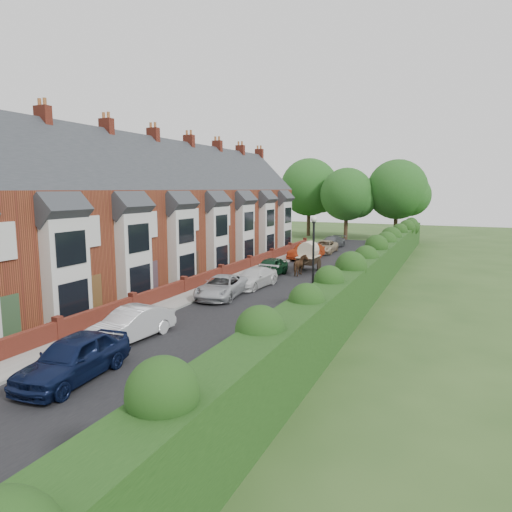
{
  "coord_description": "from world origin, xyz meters",
  "views": [
    {
      "loc": [
        10.25,
        -19.01,
        6.56
      ],
      "look_at": [
        -1.72,
        8.08,
        2.2
      ],
      "focal_mm": 32.0,
      "sensor_mm": 36.0,
      "label": 1
    }
  ],
  "objects_px": {
    "car_beige": "(324,247)",
    "horse_cart": "(308,254)",
    "car_navy": "(74,358)",
    "car_grey": "(332,242)",
    "car_red": "(306,251)",
    "car_silver_b": "(222,287)",
    "car_green": "(270,267)",
    "car_silver_a": "(131,324)",
    "car_white": "(254,278)",
    "lamppost": "(313,251)",
    "horse": "(300,266)"
  },
  "relations": [
    {
      "from": "car_beige",
      "to": "horse_cart",
      "type": "distance_m",
      "value": 11.03
    },
    {
      "from": "car_navy",
      "to": "car_grey",
      "type": "distance_m",
      "value": 38.84
    },
    {
      "from": "car_navy",
      "to": "car_red",
      "type": "bearing_deg",
      "value": 87.47
    },
    {
      "from": "car_red",
      "to": "horse_cart",
      "type": "relative_size",
      "value": 1.34
    },
    {
      "from": "car_navy",
      "to": "car_silver_b",
      "type": "relative_size",
      "value": 0.97
    },
    {
      "from": "car_green",
      "to": "car_grey",
      "type": "bearing_deg",
      "value": 91.8
    },
    {
      "from": "car_silver_b",
      "to": "car_green",
      "type": "distance_m",
      "value": 7.6
    },
    {
      "from": "car_silver_a",
      "to": "car_grey",
      "type": "distance_m",
      "value": 34.63
    },
    {
      "from": "car_navy",
      "to": "car_silver_b",
      "type": "distance_m",
      "value": 12.84
    },
    {
      "from": "car_grey",
      "to": "car_white",
      "type": "bearing_deg",
      "value": -77.13
    },
    {
      "from": "car_navy",
      "to": "car_silver_b",
      "type": "xyz_separation_m",
      "value": [
        -1.05,
        12.79,
        -0.13
      ]
    },
    {
      "from": "lamppost",
      "to": "car_beige",
      "type": "distance_m",
      "value": 23.41
    },
    {
      "from": "lamppost",
      "to": "car_green",
      "type": "height_order",
      "value": "lamppost"
    },
    {
      "from": "car_red",
      "to": "car_green",
      "type": "bearing_deg",
      "value": -76.31
    },
    {
      "from": "car_green",
      "to": "horse",
      "type": "distance_m",
      "value": 2.32
    },
    {
      "from": "lamppost",
      "to": "car_green",
      "type": "distance_m",
      "value": 10.77
    },
    {
      "from": "car_beige",
      "to": "car_white",
      "type": "bearing_deg",
      "value": -91.52
    },
    {
      "from": "car_beige",
      "to": "car_silver_a",
      "type": "bearing_deg",
      "value": -92.59
    },
    {
      "from": "car_green",
      "to": "horse_cart",
      "type": "distance_m",
      "value": 3.77
    },
    {
      "from": "car_silver_a",
      "to": "lamppost",
      "type": "bearing_deg",
      "value": 58.02
    },
    {
      "from": "car_silver_a",
      "to": "car_beige",
      "type": "relative_size",
      "value": 0.92
    },
    {
      "from": "car_green",
      "to": "car_red",
      "type": "distance_m",
      "value": 9.2
    },
    {
      "from": "car_beige",
      "to": "horse_cart",
      "type": "bearing_deg",
      "value": -83.15
    },
    {
      "from": "car_red",
      "to": "horse",
      "type": "xyz_separation_m",
      "value": [
        2.11,
        -8.09,
        0.03
      ]
    },
    {
      "from": "car_navy",
      "to": "horse",
      "type": "distance_m",
      "value": 21.53
    },
    {
      "from": "car_green",
      "to": "car_beige",
      "type": "distance_m",
      "value": 13.98
    },
    {
      "from": "car_silver_a",
      "to": "horse",
      "type": "xyz_separation_m",
      "value": [
        2.02,
        17.31,
        0.07
      ]
    },
    {
      "from": "car_beige",
      "to": "car_navy",
      "type": "bearing_deg",
      "value": -90.98
    },
    {
      "from": "car_beige",
      "to": "horse",
      "type": "xyz_separation_m",
      "value": [
        1.68,
        -12.86,
        0.13
      ]
    },
    {
      "from": "car_silver_a",
      "to": "car_white",
      "type": "bearing_deg",
      "value": 93.7
    },
    {
      "from": "car_silver_b",
      "to": "car_red",
      "type": "relative_size",
      "value": 1.05
    },
    {
      "from": "car_grey",
      "to": "horse",
      "type": "bearing_deg",
      "value": -71.66
    },
    {
      "from": "lamppost",
      "to": "car_silver_a",
      "type": "height_order",
      "value": "lamppost"
    },
    {
      "from": "car_navy",
      "to": "car_silver_a",
      "type": "height_order",
      "value": "car_navy"
    },
    {
      "from": "car_navy",
      "to": "horse",
      "type": "relative_size",
      "value": 2.51
    },
    {
      "from": "car_silver_a",
      "to": "car_green",
      "type": "bearing_deg",
      "value": 95.99
    },
    {
      "from": "horse_cart",
      "to": "car_grey",
      "type": "bearing_deg",
      "value": 97.6
    },
    {
      "from": "car_silver_a",
      "to": "horse_cart",
      "type": "height_order",
      "value": "horse_cart"
    },
    {
      "from": "car_silver_b",
      "to": "car_white",
      "type": "relative_size",
      "value": 1.07
    },
    {
      "from": "car_green",
      "to": "car_white",
      "type": "bearing_deg",
      "value": -81.43
    },
    {
      "from": "car_silver_a",
      "to": "horse",
      "type": "distance_m",
      "value": 17.43
    },
    {
      "from": "car_silver_a",
      "to": "horse_cart",
      "type": "distance_m",
      "value": 19.41
    },
    {
      "from": "car_navy",
      "to": "car_white",
      "type": "bearing_deg",
      "value": 87.08
    },
    {
      "from": "car_white",
      "to": "car_red",
      "type": "bearing_deg",
      "value": 98.87
    },
    {
      "from": "car_red",
      "to": "horse",
      "type": "relative_size",
      "value": 2.46
    },
    {
      "from": "car_green",
      "to": "car_beige",
      "type": "height_order",
      "value": "car_green"
    },
    {
      "from": "car_silver_a",
      "to": "car_red",
      "type": "distance_m",
      "value": 25.4
    },
    {
      "from": "car_navy",
      "to": "horse_cart",
      "type": "distance_m",
      "value": 23.52
    },
    {
      "from": "car_silver_a",
      "to": "car_grey",
      "type": "relative_size",
      "value": 0.96
    },
    {
      "from": "car_grey",
      "to": "lamppost",
      "type": "bearing_deg",
      "value": -66.0
    }
  ]
}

